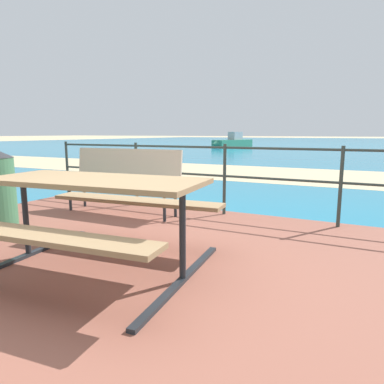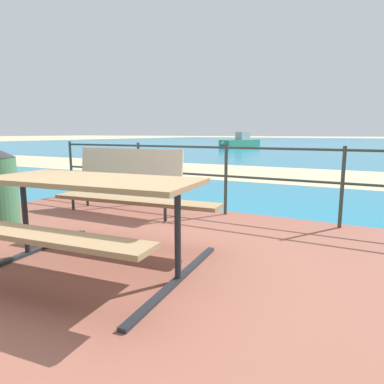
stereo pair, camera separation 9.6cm
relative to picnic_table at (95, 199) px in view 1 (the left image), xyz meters
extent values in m
plane|color=tan|center=(0.21, -0.10, -0.64)|extent=(240.00, 240.00, 0.00)
cube|color=brown|center=(0.21, -0.10, -0.61)|extent=(6.40, 5.20, 0.06)
cube|color=teal|center=(0.21, 39.90, -0.64)|extent=(90.00, 90.00, 0.01)
cube|color=tan|center=(0.21, 7.87, -0.64)|extent=(54.02, 4.30, 0.01)
cube|color=#8C704C|center=(0.00, 0.00, 0.15)|extent=(1.84, 0.93, 0.04)
cube|color=#8C704C|center=(0.06, -0.63, -0.13)|extent=(1.79, 0.44, 0.04)
cube|color=#8C704C|center=(-0.06, 0.63, -0.13)|extent=(1.79, 0.44, 0.04)
cylinder|color=#1E2328|center=(-0.76, -0.08, -0.22)|extent=(0.05, 0.05, 0.74)
cube|color=#1E2328|center=(-0.76, -0.08, -0.57)|extent=(0.21, 1.52, 0.03)
cylinder|color=#1E2328|center=(0.76, 0.08, -0.22)|extent=(0.05, 0.05, 0.74)
cube|color=#1E2328|center=(0.76, 0.08, -0.57)|extent=(0.21, 1.52, 0.03)
cube|color=#BCAD93|center=(-1.10, 1.69, -0.13)|extent=(1.74, 0.46, 0.04)
cube|color=#BCAD93|center=(-1.10, 1.87, 0.10)|extent=(1.73, 0.14, 0.43)
cylinder|color=#1E2328|center=(-1.88, 1.51, -0.36)|extent=(0.04, 0.04, 0.45)
cylinder|color=#1E2328|center=(-1.89, 1.81, -0.36)|extent=(0.04, 0.04, 0.45)
cylinder|color=#1E2328|center=(-0.31, 1.57, -0.36)|extent=(0.04, 0.04, 0.45)
cylinder|color=#1E2328|center=(-0.32, 1.87, -0.36)|extent=(0.04, 0.04, 0.45)
cylinder|color=#2D3833|center=(-2.74, 2.31, -0.10)|extent=(0.04, 0.04, 0.97)
cylinder|color=#2D3833|center=(-1.27, 2.31, -0.10)|extent=(0.04, 0.04, 0.97)
cylinder|color=#2D3833|center=(0.21, 2.31, -0.10)|extent=(0.04, 0.04, 0.97)
cylinder|color=#2D3833|center=(1.68, 2.31, -0.10)|extent=(0.04, 0.04, 0.97)
cylinder|color=#2D3833|center=(0.21, 2.31, 0.34)|extent=(5.90, 0.03, 0.03)
cylinder|color=#2D3833|center=(0.21, 2.31, -0.05)|extent=(5.90, 0.03, 0.03)
cube|color=#338466|center=(-8.19, 25.36, -0.33)|extent=(2.10, 4.52, 0.61)
cube|color=#A5A8AD|center=(-8.10, 25.68, 0.30)|extent=(0.95, 1.33, 0.65)
cone|color=#338466|center=(-8.81, 22.98, -0.33)|extent=(0.65, 0.62, 0.55)
camera|label=1|loc=(1.96, -2.13, 0.53)|focal=32.65mm
camera|label=2|loc=(2.05, -2.08, 0.53)|focal=32.65mm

